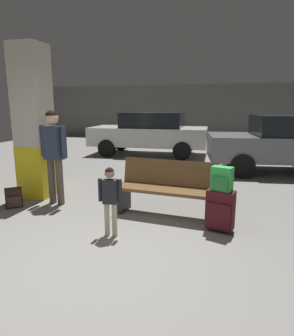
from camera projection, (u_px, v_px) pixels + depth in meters
ground_plane at (165, 181)px, 7.20m from camera, size 18.00×18.00×0.10m
garage_back_wall at (199, 112)px, 15.27m from camera, size 18.00×0.12×2.80m
structural_pillar at (34, 124)px, 5.59m from camera, size 0.57×0.57×2.87m
bench at (166, 189)px, 4.78m from camera, size 1.64×0.68×0.89m
suitcase at (220, 210)px, 4.16m from camera, size 0.42×0.31×0.60m
backpack_bright at (222, 179)px, 4.06m from camera, size 0.32×0.26×0.34m
child at (110, 194)px, 3.96m from camera, size 0.33×0.19×0.97m
adult at (54, 147)px, 5.20m from camera, size 0.57×0.26×1.69m
backpack_dark_floor at (14, 198)px, 5.19m from camera, size 0.32×0.31×0.34m
parked_car_near at (290, 142)px, 7.73m from camera, size 4.29×2.23×1.51m
parked_car_far at (150, 132)px, 10.52m from camera, size 4.14×1.88×1.51m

